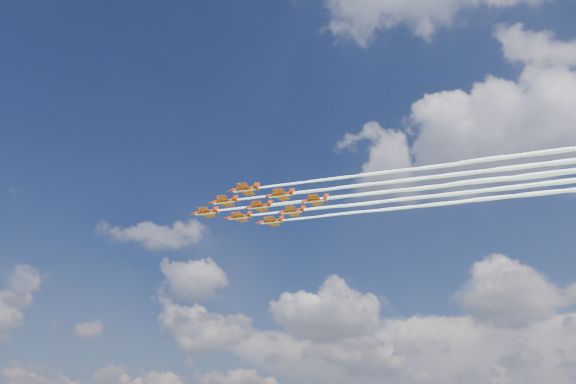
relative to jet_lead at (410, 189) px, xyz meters
name	(u,v)px	position (x,y,z in m)	size (l,w,h in m)	color
jet_lead	(410,189)	(0.00, 0.00, 0.00)	(130.05, 47.32, 2.47)	#AC2609
jet_row2_port	(441,176)	(10.70, -3.35, 0.00)	(130.05, 47.32, 2.47)	#AC2609
jet_row2_starb	(442,195)	(6.45, 9.17, 0.00)	(130.05, 47.32, 2.47)	#AC2609
jet_row3_port	(475,161)	(21.40, -6.70, 0.00)	(130.05, 47.32, 2.47)	#AC2609
jet_row3_centre	(474,182)	(17.15, 5.82, 0.00)	(130.05, 47.32, 2.47)	#AC2609
jet_row3_starb	(473,200)	(12.90, 18.34, 0.00)	(130.05, 47.32, 2.47)	#AC2609
jet_row4_port	(509,168)	(27.85, 2.47, 0.00)	(130.05, 47.32, 2.47)	#AC2609
jet_row4_starb	(506,188)	(23.60, 14.99, 0.00)	(130.05, 47.32, 2.47)	#AC2609
jet_tail	(541,175)	(34.30, 11.64, 0.00)	(130.05, 47.32, 2.47)	#AC2609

